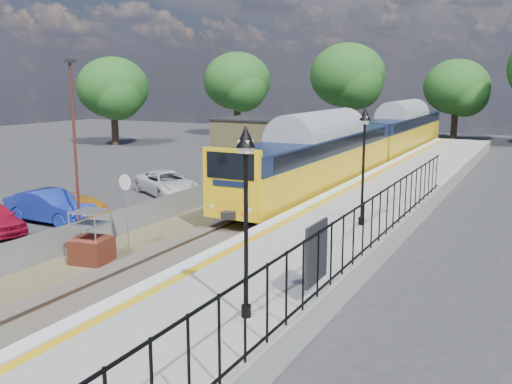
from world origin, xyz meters
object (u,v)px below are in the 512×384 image
Objects in this scene: victorian_lamp_north at (364,139)px; brick_plinth at (91,238)px; car_blue at (51,206)px; car_yellow at (87,210)px; speed_sign at (126,199)px; train at (370,139)px; car_white at (167,183)px; carpark_lamp at (74,138)px; victorian_lamp_south at (246,178)px.

brick_plinth is at bearing -140.62° from victorian_lamp_north.
victorian_lamp_north is at bearing -78.41° from car_blue.
car_blue is at bearing 135.79° from car_yellow.
car_blue reaches higher than car_yellow.
speed_sign is at bearing -107.42° from car_blue.
speed_sign is (-2.50, -24.12, -0.26)m from train.
car_yellow is at bearing -146.99° from car_white.
carpark_lamp is 1.61× the size of car_blue.
victorian_lamp_south is at bearing -27.37° from speed_sign.
victorian_lamp_north reaches higher than train.
train is 23.82m from car_blue.
victorian_lamp_north reaches higher than car_yellow.
victorian_lamp_north is 20.17m from train.
speed_sign is at bearing 146.77° from victorian_lamp_south.
brick_plinth is (-8.16, 3.47, -3.34)m from victorian_lamp_south.
victorian_lamp_north reaches higher than car_blue.
car_yellow is (-7.31, -21.23, -1.78)m from train.
speed_sign is (-8.00, 5.24, -2.22)m from victorian_lamp_south.
brick_plinth reaches higher than car_yellow.
speed_sign is (-7.80, -4.76, -2.22)m from victorian_lamp_north.
victorian_lamp_north is 0.93× the size of car_white.
victorian_lamp_south reaches higher than car_blue.
carpark_lamp is (-5.83, -23.24, 1.83)m from train.
brick_plinth is 0.27× the size of carpark_lamp.
brick_plinth is at bearing -121.49° from car_blue.
victorian_lamp_south is 0.11× the size of train.
brick_plinth is 7.15m from car_blue.
speed_sign is at bearing 84.80° from brick_plinth.
speed_sign is (0.16, 1.78, 1.12)m from brick_plinth.
car_blue reaches higher than car_white.
car_blue is (-14.23, 7.26, -3.54)m from victorian_lamp_south.
train is 22.52m from car_yellow.
victorian_lamp_south and victorian_lamp_north have the same top height.
victorian_lamp_south is at bearing -28.38° from carpark_lamp.
victorian_lamp_north reaches higher than car_white.
car_blue is at bearing 167.93° from speed_sign.
car_white is at bearing 17.48° from car_yellow.
speed_sign reaches higher than car_white.
victorian_lamp_south reaches higher than speed_sign.
car_yellow is at bearing 154.87° from speed_sign.
car_white is at bearing 158.97° from victorian_lamp_north.
car_white is (-13.03, 5.01, -3.61)m from victorian_lamp_north.
train is 24.03m from carpark_lamp.
car_yellow is at bearing 134.90° from brick_plinth.
brick_plinth reaches higher than car_white.
victorian_lamp_north is (-0.20, 10.00, 0.00)m from victorian_lamp_south.
car_white is (-1.90, 8.89, -3.48)m from carpark_lamp.
victorian_lamp_north is 1.01× the size of car_blue.
carpark_lamp reaches higher than speed_sign.
victorian_lamp_south is 0.63× the size of carpark_lamp.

